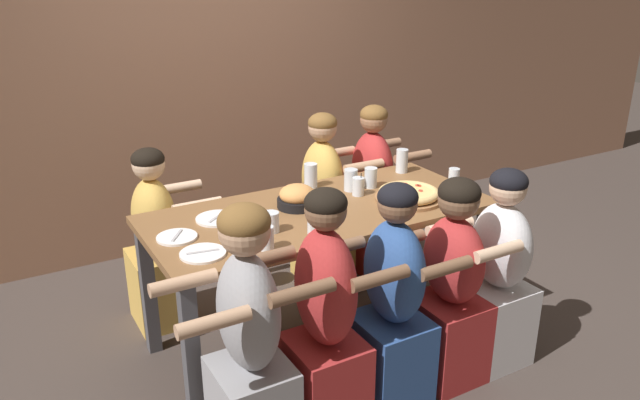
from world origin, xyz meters
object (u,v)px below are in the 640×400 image
drinking_glass_d (249,227)px  diner_near_midright (450,290)px  drinking_glass_i (311,176)px  drinking_glass_b (267,240)px  drinking_glass_e (453,181)px  diner_near_center (392,308)px  drinking_glass_f (371,179)px  diner_far_midright (323,206)px  drinking_glass_c (271,223)px  drinking_glass_g (351,181)px  diner_near_left (249,346)px  cocktail_glass_blue (358,187)px  drinking_glass_h (402,162)px  empty_plate_a (203,253)px  diner_near_midleft (325,325)px  empty_plate_b (217,218)px  diner_far_left (157,246)px  pizza_board_main (409,195)px  diner_far_right (372,195)px  skillet_bowl (297,197)px  diner_near_right (497,277)px  empty_plate_c (177,237)px  drinking_glass_a (314,221)px

drinking_glass_d → diner_near_midright: 1.05m
drinking_glass_i → drinking_glass_b: bearing=-132.5°
drinking_glass_e → diner_near_center: 0.97m
drinking_glass_e → drinking_glass_f: drinking_glass_e is taller
diner_far_midright → drinking_glass_c: bearing=-43.7°
drinking_glass_g → diner_near_left: 1.31m
cocktail_glass_blue → drinking_glass_c: size_ratio=1.28×
drinking_glass_g → diner_far_midright: (0.09, 0.47, -0.33)m
diner_far_midright → diner_near_midright: bearing=0.0°
drinking_glass_h → diner_far_midright: diner_far_midright is taller
drinking_glass_c → drinking_glass_i: size_ratio=0.71×
empty_plate_a → diner_near_midleft: bearing=-46.2°
empty_plate_b → drinking_glass_b: size_ratio=1.95×
diner_near_center → diner_far_left: 1.47m
pizza_board_main → diner_far_right: (0.29, 0.76, -0.31)m
drinking_glass_h → drinking_glass_i: bearing=176.1°
drinking_glass_g → empty_plate_a: bearing=-159.7°
drinking_glass_e → drinking_glass_i: drinking_glass_i is taller
skillet_bowl → diner_near_right: diner_near_right is taller
drinking_glass_g → drinking_glass_i: size_ratio=0.89×
empty_plate_b → diner_far_left: 0.62m
cocktail_glass_blue → drinking_glass_c: 0.68m
diner_near_midleft → diner_near_center: (0.37, 0.00, -0.02)m
diner_far_midright → drinking_glass_b: bearing=-41.9°
cocktail_glass_blue → drinking_glass_f: cocktail_glass_blue is taller
empty_plate_c → drinking_glass_d: bearing=-28.7°
diner_near_left → diner_far_right: (1.48, 1.27, -0.02)m
skillet_bowl → cocktail_glass_blue: (0.38, -0.01, -0.01)m
skillet_bowl → drinking_glass_i: size_ratio=2.23×
drinking_glass_e → drinking_glass_f: (-0.36, 0.30, -0.01)m
drinking_glass_g → diner_near_left: size_ratio=0.11×
empty_plate_a → diner_near_midleft: diner_near_midleft is taller
cocktail_glass_blue → drinking_glass_f: size_ratio=1.10×
diner_far_midright → diner_near_right: diner_far_midright is taller
drinking_glass_i → cocktail_glass_blue: bearing=-56.8°
drinking_glass_c → diner_near_right: bearing=-24.8°
drinking_glass_b → diner_near_right: size_ratio=0.10×
diner_near_center → diner_near_midleft: bearing=90.0°
drinking_glass_c → diner_near_midright: size_ratio=0.09×
diner_near_midleft → diner_far_right: (1.12, 1.27, -0.01)m
cocktail_glass_blue → drinking_glass_d: 0.80m
drinking_glass_a → drinking_glass_b: bearing=-171.1°
empty_plate_a → drinking_glass_c: drinking_glass_c is taller
skillet_bowl → diner_near_midright: size_ratio=0.29×
skillet_bowl → drinking_glass_g: size_ratio=2.50×
drinking_glass_a → drinking_glass_g: 0.65m
diner_near_left → diner_near_midright: 1.09m
drinking_glass_g → diner_near_left: (-1.00, -0.80, -0.31)m
skillet_bowl → drinking_glass_g: bearing=11.4°
skillet_bowl → diner_near_left: size_ratio=0.27×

